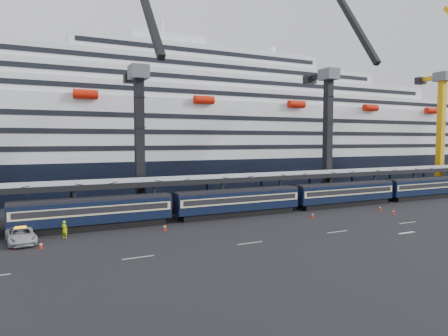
% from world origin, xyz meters
% --- Properties ---
extents(ground, '(260.00, 260.00, 0.00)m').
position_xyz_m(ground, '(0.00, 0.00, 0.00)').
color(ground, black).
rests_on(ground, ground).
extents(lane_markings, '(111.00, 4.27, 0.02)m').
position_xyz_m(lane_markings, '(8.15, -5.23, 0.01)').
color(lane_markings, beige).
rests_on(lane_markings, ground).
extents(train, '(133.05, 3.00, 4.05)m').
position_xyz_m(train, '(-4.65, 10.00, 2.20)').
color(train, black).
rests_on(train, ground).
extents(canopy, '(130.00, 6.25, 5.53)m').
position_xyz_m(canopy, '(0.00, 14.00, 5.25)').
color(canopy, gray).
rests_on(canopy, ground).
extents(cruise_ship, '(214.09, 28.84, 34.00)m').
position_xyz_m(cruise_ship, '(-1.08, 45.99, 12.34)').
color(cruise_ship, black).
rests_on(cruise_ship, ground).
extents(crane_dark_near, '(4.50, 17.75, 35.08)m').
position_xyz_m(crane_dark_near, '(-20.00, 18.59, 11.93)').
color(crane_dark_near, '#53565C').
rests_on(crane_dark_near, ground).
extents(crane_dark_mid, '(4.50, 18.24, 39.64)m').
position_xyz_m(crane_dark_mid, '(15.00, 17.59, 13.36)').
color(crane_dark_mid, '#53565C').
rests_on(crane_dark_mid, ground).
extents(crane_yellow_near, '(4.50, 20.12, 40.16)m').
position_xyz_m(crane_yellow_near, '(48.00, 18.47, 14.24)').
color(crane_yellow_near, '#53565C').
rests_on(crane_yellow_near, ground).
extents(pickup_truck, '(3.38, 6.20, 1.65)m').
position_xyz_m(pickup_truck, '(-35.95, 6.62, 0.82)').
color(pickup_truck, '#ACAFB4').
rests_on(pickup_truck, ground).
extents(worker, '(0.85, 0.83, 1.96)m').
position_xyz_m(worker, '(-31.60, 6.95, 0.98)').
color(worker, '#C7E50C').
rests_on(worker, ground).
extents(traffic_cone_a, '(0.40, 0.40, 0.80)m').
position_xyz_m(traffic_cone_a, '(-36.43, 4.50, 0.39)').
color(traffic_cone_a, red).
rests_on(traffic_cone_a, ground).
extents(traffic_cone_b, '(0.39, 0.39, 0.78)m').
position_xyz_m(traffic_cone_b, '(-34.10, 3.45, 0.39)').
color(traffic_cone_b, red).
rests_on(traffic_cone_b, ground).
extents(traffic_cone_c, '(0.42, 0.42, 0.85)m').
position_xyz_m(traffic_cone_c, '(-20.32, 5.83, 0.42)').
color(traffic_cone_c, red).
rests_on(traffic_cone_c, ground).
extents(traffic_cone_d, '(0.39, 0.39, 0.79)m').
position_xyz_m(traffic_cone_d, '(0.97, 4.44, 0.39)').
color(traffic_cone_d, red).
rests_on(traffic_cone_d, ground).
extents(traffic_cone_e, '(0.38, 0.38, 0.75)m').
position_xyz_m(traffic_cone_e, '(13.42, 1.24, 0.37)').
color(traffic_cone_e, red).
rests_on(traffic_cone_e, ground).
extents(traffic_cone_f, '(0.38, 0.38, 0.75)m').
position_xyz_m(traffic_cone_f, '(14.27, 4.59, 0.37)').
color(traffic_cone_f, red).
rests_on(traffic_cone_f, ground).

